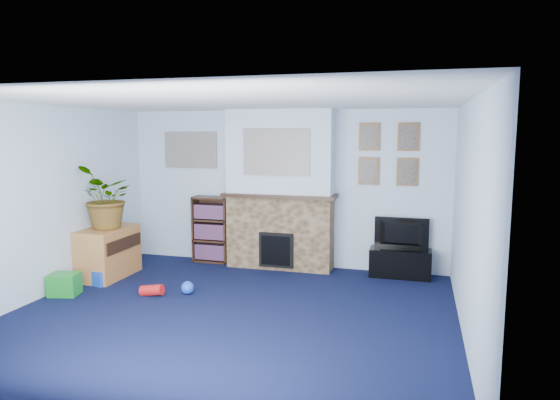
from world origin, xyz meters
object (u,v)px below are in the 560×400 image
(tv_stand, at_px, (400,261))
(television, at_px, (401,234))
(bookshelf, at_px, (212,231))
(sideboard, at_px, (108,253))

(tv_stand, distance_m, television, 0.40)
(bookshelf, xyz_separation_m, sideboard, (-1.09, -1.20, -0.15))
(tv_stand, distance_m, sideboard, 4.19)
(bookshelf, bearing_deg, sideboard, -132.25)
(tv_stand, bearing_deg, bookshelf, 178.51)
(television, bearing_deg, sideboard, 17.14)
(sideboard, bearing_deg, tv_stand, 15.52)
(tv_stand, relative_size, bookshelf, 0.82)
(sideboard, bearing_deg, television, 15.78)
(bookshelf, distance_m, sideboard, 1.62)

